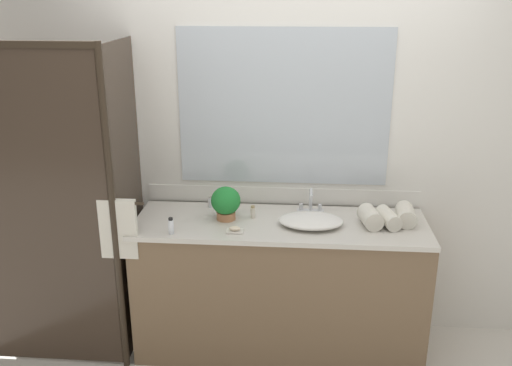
{
  "coord_description": "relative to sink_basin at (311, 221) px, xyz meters",
  "views": [
    {
      "loc": [
        0.1,
        -3.14,
        2.26
      ],
      "look_at": [
        -0.15,
        0.0,
        1.15
      ],
      "focal_mm": 39.08,
      "sensor_mm": 36.0,
      "label": 1
    }
  ],
  "objects": [
    {
      "name": "rolled_towel_middle",
      "position": [
        0.47,
        0.04,
        0.02
      ],
      "size": [
        0.14,
        0.22,
        0.1
      ],
      "primitive_type": "cylinder",
      "rotation": [
        1.57,
        0.0,
        0.24
      ],
      "color": "silver",
      "rests_on": "vanity_cabinet"
    },
    {
      "name": "ground_plane",
      "position": [
        -0.18,
        0.04,
        -0.93
      ],
      "size": [
        8.0,
        8.0,
        0.0
      ],
      "primitive_type": "plane",
      "color": "silver"
    },
    {
      "name": "wall_back_with_mirror",
      "position": [
        -0.18,
        0.38,
        0.37
      ],
      "size": [
        4.4,
        0.06,
        2.6
      ],
      "color": "silver",
      "rests_on": "ground_plane"
    },
    {
      "name": "vanity_cabinet",
      "position": [
        -0.18,
        0.05,
        -0.48
      ],
      "size": [
        1.8,
        0.58,
        0.9
      ],
      "color": "brown",
      "rests_on": "ground_plane"
    },
    {
      "name": "soap_dish",
      "position": [
        -0.45,
        -0.14,
        -0.02
      ],
      "size": [
        0.1,
        0.07,
        0.04
      ],
      "color": "silver",
      "rests_on": "vanity_cabinet"
    },
    {
      "name": "sink_basin",
      "position": [
        0.0,
        0.0,
        0.0
      ],
      "size": [
        0.39,
        0.27,
        0.06
      ],
      "primitive_type": "ellipsoid",
      "color": "white",
      "rests_on": "vanity_cabinet"
    },
    {
      "name": "rolled_towel_far_edge",
      "position": [
        0.36,
        0.02,
        0.03
      ],
      "size": [
        0.15,
        0.2,
        0.11
      ],
      "primitive_type": "cylinder",
      "rotation": [
        1.57,
        0.0,
        0.2
      ],
      "color": "silver",
      "rests_on": "vanity_cabinet"
    },
    {
      "name": "amenity_bottle_conditioner",
      "position": [
        -0.81,
        -0.18,
        0.02
      ],
      "size": [
        0.03,
        0.03,
        0.1
      ],
      "color": "silver",
      "rests_on": "vanity_cabinet"
    },
    {
      "name": "faucet",
      "position": [
        0.0,
        0.19,
        0.03
      ],
      "size": [
        0.17,
        0.16,
        0.17
      ],
      "color": "silver",
      "rests_on": "vanity_cabinet"
    },
    {
      "name": "potted_plant",
      "position": [
        -0.52,
        0.06,
        0.08
      ],
      "size": [
        0.18,
        0.18,
        0.21
      ],
      "color": "#B77A51",
      "rests_on": "vanity_cabinet"
    },
    {
      "name": "rolled_towel_near_edge",
      "position": [
        0.58,
        0.08,
        0.02
      ],
      "size": [
        0.12,
        0.21,
        0.11
      ],
      "primitive_type": "cylinder",
      "rotation": [
        1.57,
        0.0,
        -0.06
      ],
      "color": "silver",
      "rests_on": "vanity_cabinet"
    },
    {
      "name": "amenity_bottle_body_wash",
      "position": [
        -0.36,
        0.09,
        0.01
      ],
      "size": [
        0.03,
        0.03,
        0.08
      ],
      "color": "silver",
      "rests_on": "vanity_cabinet"
    },
    {
      "name": "shower_enclosure",
      "position": [
        -1.46,
        -0.15,
        0.09
      ],
      "size": [
        1.2,
        0.59,
        2.0
      ],
      "color": "#2D2319",
      "rests_on": "ground_plane"
    },
    {
      "name": "amenity_bottle_shampoo",
      "position": [
        -0.65,
        0.24,
        0.01
      ],
      "size": [
        0.02,
        0.02,
        0.08
      ],
      "color": "silver",
      "rests_on": "vanity_cabinet"
    }
  ]
}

